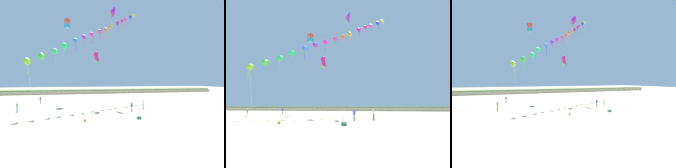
{
  "view_description": "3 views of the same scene",
  "coord_description": "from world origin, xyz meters",
  "views": [
    {
      "loc": [
        -3.82,
        -16.04,
        5.29
      ],
      "look_at": [
        1.96,
        9.32,
        4.77
      ],
      "focal_mm": 24.0,
      "sensor_mm": 36.0,
      "label": 1
    },
    {
      "loc": [
        6.19,
        -12.6,
        2.08
      ],
      "look_at": [
        2.57,
        11.95,
        5.67
      ],
      "focal_mm": 24.0,
      "sensor_mm": 36.0,
      "label": 2
    },
    {
      "loc": [
        -12.28,
        -17.97,
        5.43
      ],
      "look_at": [
        -0.23,
        13.22,
        4.69
      ],
      "focal_mm": 24.0,
      "sensor_mm": 36.0,
      "label": 3
    }
  ],
  "objects": [
    {
      "name": "person_far_left",
      "position": [
        -12.4,
        21.65,
        0.94
      ],
      "size": [
        0.5,
        0.41,
        1.62
      ],
      "color": "gray",
      "rests_on": "ground"
    },
    {
      "name": "dune_ridge",
      "position": [
        0.0,
        49.75,
        0.85
      ],
      "size": [
        120.0,
        8.32,
        1.72
      ],
      "color": "#BFAE8B",
      "rests_on": "ground"
    },
    {
      "name": "beach_cooler",
      "position": [
        4.47,
        3.37,
        0.21
      ],
      "size": [
        0.58,
        0.41,
        0.46
      ],
      "color": "#23844C",
      "rests_on": "ground"
    },
    {
      "name": "beach_ball",
      "position": [
        -2.96,
        3.64,
        0.18
      ],
      "size": [
        0.36,
        0.36,
        0.36
      ],
      "color": "orange",
      "rests_on": "ground"
    },
    {
      "name": "person_mid_center",
      "position": [
        -13.82,
        11.86,
        0.94
      ],
      "size": [
        0.46,
        0.46,
        1.63
      ],
      "color": "gray",
      "rests_on": "ground"
    },
    {
      "name": "ground_plane",
      "position": [
        0.0,
        0.0,
        0.0
      ],
      "size": [
        240.0,
        240.0,
        0.0
      ],
      "primitive_type": "plane",
      "color": "beige"
    },
    {
      "name": "person_near_right",
      "position": [
        8.08,
        9.89,
        1.0
      ],
      "size": [
        0.34,
        0.58,
        1.73
      ],
      "color": "black",
      "rests_on": "ground"
    },
    {
      "name": "person_near_left",
      "position": [
        5.34,
        8.58,
        0.92
      ],
      "size": [
        0.56,
        0.22,
        1.59
      ],
      "color": "gray",
      "rests_on": "ground"
    },
    {
      "name": "kite_banner_string",
      "position": [
        1.1,
        17.65,
        16.63
      ],
      "size": [
        25.34,
        20.4,
        25.94
      ],
      "color": "#84CA28"
    },
    {
      "name": "large_kite_mid_trail",
      "position": [
        -6.33,
        22.91,
        19.62
      ],
      "size": [
        1.38,
        1.38,
        2.21
      ],
      "color": "#2A9CC1"
    },
    {
      "name": "large_kite_high_solo",
      "position": [
        -0.29,
        13.13,
        9.95
      ],
      "size": [
        1.2,
        0.9,
        2.34
      ],
      "color": "#D41C7B"
    },
    {
      "name": "large_kite_low_lead",
      "position": [
        3.81,
        17.72,
        21.21
      ],
      "size": [
        1.29,
        2.38,
        4.77
      ],
      "color": "#AC1ECB"
    }
  ]
}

